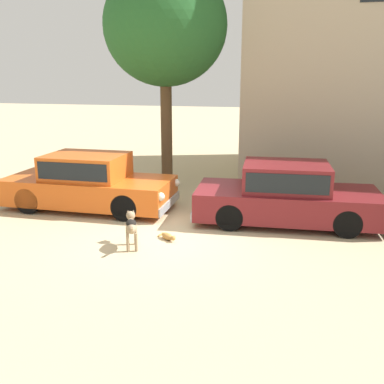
% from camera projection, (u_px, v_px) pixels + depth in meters
% --- Properties ---
extents(ground_plane, '(80.00, 80.00, 0.00)m').
position_uv_depth(ground_plane, '(167.00, 232.00, 9.47)').
color(ground_plane, tan).
extents(parked_sedan_nearest, '(4.43, 1.80, 1.41)m').
position_uv_depth(parked_sedan_nearest, '(88.00, 182.00, 11.08)').
color(parked_sedan_nearest, '#D15619').
rests_on(parked_sedan_nearest, ground_plane).
extents(parked_sedan_second, '(4.39, 2.04, 1.40)m').
position_uv_depth(parked_sedan_second, '(286.00, 194.00, 9.97)').
color(parked_sedan_second, maroon).
rests_on(parked_sedan_second, ground_plane).
extents(stray_dog_spotted, '(0.45, 0.89, 0.69)m').
position_uv_depth(stray_dog_spotted, '(131.00, 225.00, 8.54)').
color(stray_dog_spotted, '#997F60').
rests_on(stray_dog_spotted, ground_plane).
extents(stray_cat, '(0.46, 0.47, 0.15)m').
position_uv_depth(stray_cat, '(168.00, 236.00, 9.04)').
color(stray_cat, '#B77F3D').
rests_on(stray_cat, ground_plane).
extents(acacia_tree_left, '(3.56, 3.20, 6.38)m').
position_uv_depth(acacia_tree_left, '(165.00, 27.00, 12.28)').
color(acacia_tree_left, brown).
rests_on(acacia_tree_left, ground_plane).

